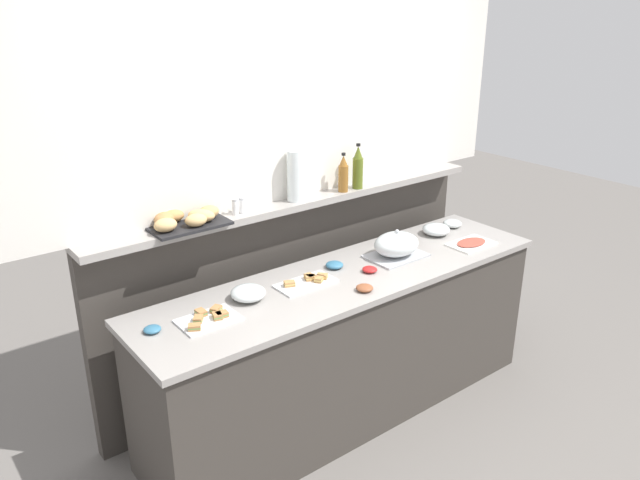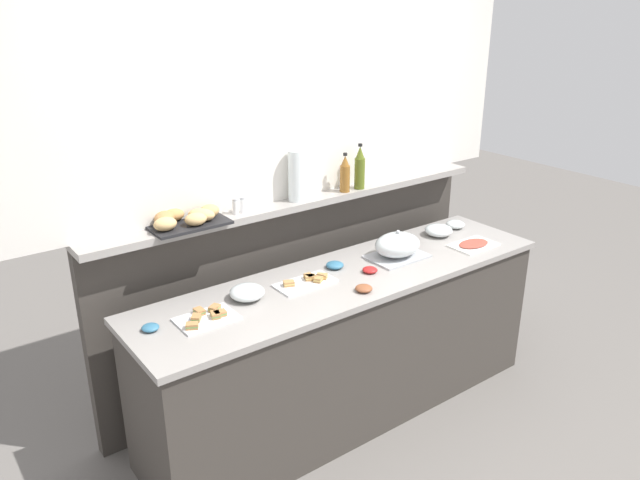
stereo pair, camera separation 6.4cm
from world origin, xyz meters
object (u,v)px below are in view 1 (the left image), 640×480
object	(u,v)px
cold_cuts_platter	(471,243)
water_carafe	(295,176)
serving_cloche	(396,245)
condiment_bowl_cream	(370,269)
pepper_shaker	(242,205)
glass_bowl_large	(452,224)
sandwich_platter_side	(208,319)
vinegar_bottle_amber	(343,174)
olive_oil_bottle	(358,168)
salt_shaker	(235,207)
condiment_bowl_teal	(334,265)
condiment_bowl_red	(152,329)
sandwich_platter_rear	(307,282)
glass_bowl_small	(436,230)
glass_bowl_medium	(248,294)
condiment_bowl_dark	(365,288)
bread_basket	(185,220)

from	to	relation	value
cold_cuts_platter	water_carafe	xyz separation A→B (m)	(-0.94, 0.54, 0.47)
serving_cloche	condiment_bowl_cream	distance (m)	0.28
serving_cloche	pepper_shaker	distance (m)	0.93
water_carafe	condiment_bowl_cream	bearing A→B (deg)	-69.48
cold_cuts_platter	glass_bowl_large	xyz separation A→B (m)	(0.15, 0.28, 0.01)
sandwich_platter_side	serving_cloche	bearing A→B (deg)	0.66
vinegar_bottle_amber	water_carafe	size ratio (longest dim) A/B	0.81
cold_cuts_platter	water_carafe	bearing A→B (deg)	149.90
olive_oil_bottle	salt_shaker	bearing A→B (deg)	177.97
condiment_bowl_teal	condiment_bowl_red	bearing A→B (deg)	-177.48
sandwich_platter_rear	pepper_shaker	world-z (taller)	pepper_shaker
glass_bowl_large	glass_bowl_small	distance (m)	0.19
cold_cuts_platter	glass_bowl_small	xyz separation A→B (m)	(-0.04, 0.25, 0.02)
glass_bowl_medium	olive_oil_bottle	bearing A→B (deg)	17.18
condiment_bowl_cream	pepper_shaker	distance (m)	0.78
glass_bowl_small	vinegar_bottle_amber	distance (m)	0.74
condiment_bowl_dark	water_carafe	xyz separation A→B (m)	(0.01, 0.62, 0.46)
glass_bowl_medium	glass_bowl_large	bearing A→B (deg)	2.61
serving_cloche	condiment_bowl_red	distance (m)	1.49
sandwich_platter_side	condiment_bowl_cream	size ratio (longest dim) A/B	3.38
glass_bowl_large	olive_oil_bottle	bearing A→B (deg)	160.28
sandwich_platter_rear	glass_bowl_small	world-z (taller)	glass_bowl_small
pepper_shaker	water_carafe	size ratio (longest dim) A/B	0.30
cold_cuts_platter	serving_cloche	bearing A→B (deg)	163.44
serving_cloche	glass_bowl_medium	distance (m)	0.98
glass_bowl_large	bread_basket	world-z (taller)	bread_basket
sandwich_platter_rear	glass_bowl_medium	size ratio (longest dim) A/B	1.83
serving_cloche	vinegar_bottle_amber	bearing A→B (deg)	106.00
vinegar_bottle_amber	condiment_bowl_red	bearing A→B (deg)	-167.15
olive_oil_bottle	vinegar_bottle_amber	xyz separation A→B (m)	(-0.11, 0.00, -0.02)
cold_cuts_platter	olive_oil_bottle	world-z (taller)	olive_oil_bottle
condiment_bowl_dark	bread_basket	bearing A→B (deg)	138.08
glass_bowl_large	olive_oil_bottle	size ratio (longest dim) A/B	0.45
sandwich_platter_side	condiment_bowl_cream	bearing A→B (deg)	-3.00
sandwich_platter_rear	sandwich_platter_side	bearing A→B (deg)	-176.25
salt_shaker	water_carafe	xyz separation A→B (m)	(0.39, 0.00, 0.10)
condiment_bowl_dark	serving_cloche	bearing A→B (deg)	26.72
condiment_bowl_teal	vinegar_bottle_amber	world-z (taller)	vinegar_bottle_amber
sandwich_platter_side	condiment_bowl_red	distance (m)	0.26
condiment_bowl_cream	olive_oil_bottle	world-z (taller)	olive_oil_bottle
condiment_bowl_teal	pepper_shaker	world-z (taller)	pepper_shaker
serving_cloche	condiment_bowl_dark	bearing A→B (deg)	-153.28
salt_shaker	glass_bowl_small	bearing A→B (deg)	-12.66
sandwich_platter_rear	serving_cloche	distance (m)	0.63
glass_bowl_small	salt_shaker	xyz separation A→B (m)	(-1.29, 0.29, 0.34)
sandwich_platter_side	serving_cloche	size ratio (longest dim) A/B	0.83
condiment_bowl_red	cold_cuts_platter	bearing A→B (deg)	-5.67
condiment_bowl_red	vinegar_bottle_amber	bearing A→B (deg)	12.85
glass_bowl_small	salt_shaker	distance (m)	1.37
glass_bowl_large	condiment_bowl_cream	distance (m)	0.94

